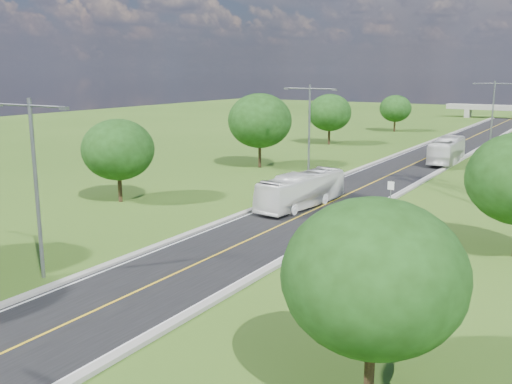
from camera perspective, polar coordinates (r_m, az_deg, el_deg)
ground at (r=71.35m, az=15.02°, el=2.47°), size 260.00×260.00×0.00m
road at (r=77.04m, az=16.33°, el=3.11°), size 8.00×150.00×0.06m
curb_left at (r=78.25m, az=13.34°, el=3.46°), size 0.50×150.00×0.22m
curb_right at (r=76.02m, az=19.42°, el=2.85°), size 0.50×150.00×0.22m
speed_limit_sign at (r=48.86m, az=13.32°, el=0.17°), size 0.55×0.09×2.40m
overpass at (r=149.11m, az=24.25°, el=7.59°), size 30.00×3.00×3.20m
streetlight_near_left at (r=33.10m, az=-21.22°, el=1.73°), size 5.90×0.25×10.00m
streetlight_mid_left at (r=58.90m, az=5.35°, el=6.71°), size 5.90×0.25×10.00m
streetlight_far_right at (r=86.81m, az=22.60°, el=7.57°), size 5.90×0.25×10.00m
tree_lb at (r=51.13m, az=-13.63°, el=4.14°), size 6.30×6.30×7.33m
tree_lc at (r=67.64m, az=0.38°, el=7.14°), size 7.56×7.56×8.79m
tree_ld at (r=89.79m, az=7.38°, el=7.88°), size 6.72×6.72×7.82m
tree_le at (r=111.25m, az=13.77°, el=8.11°), size 5.88×5.88×6.84m
tree_ra at (r=19.74m, az=11.69°, el=-8.29°), size 6.30×6.30×7.33m
bus_outbound at (r=75.07m, az=18.55°, el=3.97°), size 3.25×11.31×3.11m
bus_inbound at (r=48.25m, az=4.57°, el=0.21°), size 3.45×10.62×2.90m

